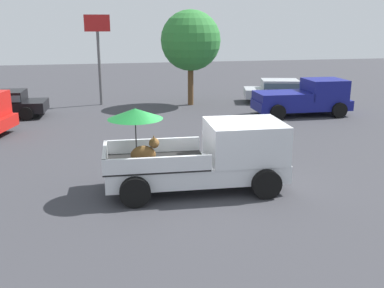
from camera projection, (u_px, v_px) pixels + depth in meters
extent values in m
plane|color=#38383D|center=(196.00, 189.00, 12.47)|extent=(80.00, 80.00, 0.00)
cylinder|color=black|center=(246.00, 162.00, 13.56)|extent=(0.81, 0.32, 0.80)
cylinder|color=black|center=(266.00, 184.00, 11.70)|extent=(0.81, 0.32, 0.80)
cylinder|color=black|center=(133.00, 168.00, 13.02)|extent=(0.81, 0.32, 0.80)
cylinder|color=black|center=(135.00, 192.00, 11.15)|extent=(0.81, 0.32, 0.80)
cube|color=silver|center=(196.00, 170.00, 12.31)|extent=(5.08, 2.03, 0.50)
cube|color=silver|center=(245.00, 141.00, 12.32)|extent=(2.18, 1.95, 1.08)
cube|color=#4C606B|center=(279.00, 132.00, 12.42)|extent=(0.14, 1.72, 0.64)
cube|color=black|center=(155.00, 162.00, 12.06)|extent=(2.88, 1.97, 0.06)
cube|color=silver|center=(152.00, 145.00, 12.87)|extent=(2.80, 0.23, 0.40)
cube|color=silver|center=(158.00, 165.00, 11.12)|extent=(2.80, 0.23, 0.40)
cube|color=silver|center=(105.00, 157.00, 11.78)|extent=(0.18, 1.84, 0.40)
ellipsoid|color=brown|center=(143.00, 155.00, 11.73)|extent=(0.69, 0.35, 0.52)
sphere|color=brown|center=(154.00, 143.00, 11.69)|extent=(0.29, 0.29, 0.28)
cone|color=brown|center=(154.00, 137.00, 11.73)|extent=(0.09, 0.09, 0.12)
cone|color=brown|center=(154.00, 139.00, 11.58)|extent=(0.09, 0.09, 0.12)
cylinder|color=black|center=(136.00, 141.00, 11.68)|extent=(0.03, 0.03, 1.28)
cone|color=#19722D|center=(135.00, 114.00, 11.48)|extent=(1.53, 1.53, 0.28)
cylinder|color=black|center=(322.00, 103.00, 23.38)|extent=(0.77, 0.29, 0.76)
cylinder|color=black|center=(339.00, 110.00, 21.58)|extent=(0.77, 0.29, 0.76)
cylinder|color=black|center=(265.00, 105.00, 22.84)|extent=(0.77, 0.29, 0.76)
cylinder|color=black|center=(278.00, 112.00, 21.04)|extent=(0.77, 0.29, 0.76)
cube|color=navy|center=(301.00, 104.00, 22.17)|extent=(4.86, 1.96, 0.50)
cube|color=navy|center=(324.00, 89.00, 22.16)|extent=(1.96, 1.86, 1.00)
cube|color=navy|center=(283.00, 96.00, 21.88)|extent=(2.76, 1.89, 0.40)
cylinder|color=black|center=(2.00, 122.00, 19.08)|extent=(0.80, 0.45, 0.76)
cylinder|color=black|center=(301.00, 94.00, 26.57)|extent=(0.69, 0.38, 0.66)
cylinder|color=black|center=(307.00, 99.00, 24.88)|extent=(0.69, 0.38, 0.66)
cylinder|color=black|center=(257.00, 94.00, 26.68)|extent=(0.69, 0.38, 0.66)
cylinder|color=black|center=(260.00, 99.00, 24.99)|extent=(0.69, 0.38, 0.66)
cube|color=#ADB2B7|center=(281.00, 93.00, 25.72)|extent=(4.60, 2.78, 0.52)
cube|color=#ADB2B7|center=(280.00, 84.00, 25.59)|extent=(2.43, 2.07, 0.56)
cube|color=#4C606B|center=(280.00, 84.00, 25.59)|extent=(2.39, 2.14, 0.32)
cylinder|color=black|center=(26.00, 114.00, 20.99)|extent=(0.67, 0.26, 0.66)
cylinder|color=black|center=(34.00, 107.00, 22.66)|extent=(0.67, 0.26, 0.66)
cube|color=black|center=(1.00, 107.00, 21.57)|extent=(4.40, 2.02, 0.52)
cube|color=black|center=(2.00, 97.00, 21.45)|extent=(2.19, 1.73, 0.56)
cube|color=#4C606B|center=(2.00, 97.00, 21.45)|extent=(2.14, 1.80, 0.32)
cylinder|color=#59595B|center=(100.00, 69.00, 24.58)|extent=(0.16, 0.16, 4.08)
cube|color=#B21E1E|center=(97.00, 23.00, 23.91)|extent=(1.40, 0.12, 0.90)
cylinder|color=brown|center=(191.00, 83.00, 24.75)|extent=(0.32, 0.32, 2.44)
sphere|color=#2D7A33|center=(191.00, 40.00, 24.11)|extent=(3.32, 3.32, 3.32)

